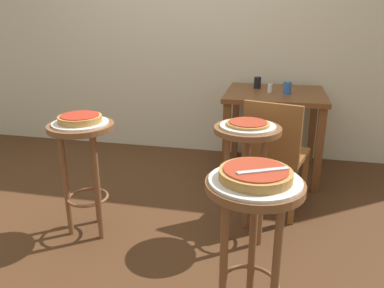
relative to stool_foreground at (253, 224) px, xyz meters
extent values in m
plane|color=#4C2D19|center=(-0.86, 0.79, -0.57)|extent=(6.00, 6.00, 0.00)
cube|color=beige|center=(-0.86, 2.44, 0.93)|extent=(6.00, 0.10, 3.00)
cylinder|color=brown|center=(0.00, 0.00, 0.18)|extent=(0.41, 0.41, 0.03)
cylinder|color=brown|center=(0.00, 0.13, -0.20)|extent=(0.04, 0.04, 0.72)
cylinder|color=brown|center=(-0.11, -0.06, -0.20)|extent=(0.04, 0.04, 0.72)
cylinder|color=brown|center=(0.11, -0.06, -0.20)|extent=(0.04, 0.04, 0.72)
torus|color=brown|center=(0.00, 0.00, -0.31)|extent=(0.27, 0.27, 0.02)
cylinder|color=silver|center=(0.00, 0.00, 0.20)|extent=(0.38, 0.38, 0.01)
cylinder|color=#B78442|center=(0.00, 0.00, 0.23)|extent=(0.30, 0.30, 0.04)
cylinder|color=#B23823|center=(0.00, 0.00, 0.25)|extent=(0.26, 0.26, 0.01)
cylinder|color=brown|center=(-1.11, 0.63, 0.18)|extent=(0.41, 0.41, 0.03)
cylinder|color=brown|center=(-1.11, 0.75, -0.20)|extent=(0.04, 0.04, 0.72)
cylinder|color=brown|center=(-1.22, 0.56, -0.20)|extent=(0.04, 0.04, 0.72)
cylinder|color=brown|center=(-1.00, 0.56, -0.20)|extent=(0.04, 0.04, 0.72)
torus|color=brown|center=(-1.11, 0.63, -0.31)|extent=(0.27, 0.27, 0.02)
cylinder|color=silver|center=(-1.11, 0.63, 0.20)|extent=(0.35, 0.35, 0.01)
cylinder|color=#B78442|center=(-1.11, 0.63, 0.23)|extent=(0.27, 0.27, 0.04)
cylinder|color=red|center=(-1.11, 0.63, 0.25)|extent=(0.23, 0.23, 0.01)
cylinder|color=brown|center=(-0.10, 0.78, 0.18)|extent=(0.41, 0.41, 0.03)
cylinder|color=brown|center=(-0.10, 0.91, -0.20)|extent=(0.04, 0.04, 0.72)
cylinder|color=brown|center=(-0.21, 0.72, -0.20)|extent=(0.04, 0.04, 0.72)
cylinder|color=brown|center=(0.01, 0.72, -0.20)|extent=(0.04, 0.04, 0.72)
torus|color=brown|center=(-0.10, 0.78, -0.31)|extent=(0.27, 0.27, 0.02)
cylinder|color=silver|center=(-0.10, 0.78, 0.20)|extent=(0.34, 0.34, 0.01)
cylinder|color=#B78442|center=(-0.10, 0.78, 0.21)|extent=(0.26, 0.26, 0.01)
cylinder|color=#B23823|center=(-0.10, 0.78, 0.22)|extent=(0.23, 0.23, 0.01)
cube|color=brown|center=(0.05, 1.94, 0.17)|extent=(0.85, 0.79, 0.04)
cube|color=brown|center=(-0.33, 1.60, -0.21)|extent=(0.06, 0.06, 0.72)
cube|color=brown|center=(0.43, 1.60, -0.21)|extent=(0.06, 0.06, 0.72)
cube|color=brown|center=(-0.33, 2.29, -0.21)|extent=(0.06, 0.06, 0.72)
cube|color=brown|center=(0.43, 2.29, -0.21)|extent=(0.06, 0.06, 0.72)
cylinder|color=#3360B2|center=(0.15, 1.88, 0.24)|extent=(0.07, 0.07, 0.10)
cylinder|color=black|center=(-0.12, 2.08, 0.24)|extent=(0.06, 0.06, 0.10)
cylinder|color=white|center=(0.00, 1.91, 0.23)|extent=(0.04, 0.04, 0.07)
cube|color=brown|center=(0.09, 1.25, -0.13)|extent=(0.49, 0.49, 0.04)
cube|color=brown|center=(0.05, 1.07, 0.08)|extent=(0.39, 0.14, 0.40)
cube|color=brown|center=(0.32, 1.37, -0.36)|extent=(0.04, 0.04, 0.42)
cube|color=brown|center=(-0.03, 1.47, -0.36)|extent=(0.04, 0.04, 0.42)
cube|color=brown|center=(0.22, 1.02, -0.36)|extent=(0.04, 0.04, 0.42)
cube|color=brown|center=(-0.13, 1.12, -0.36)|extent=(0.04, 0.04, 0.42)
cube|color=silver|center=(0.03, -0.02, 0.26)|extent=(0.21, 0.12, 0.01)
camera|label=1|loc=(0.06, -1.44, 0.85)|focal=35.60mm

